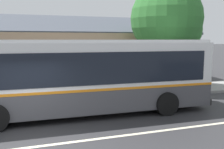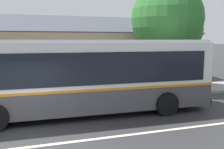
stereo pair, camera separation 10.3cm
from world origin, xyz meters
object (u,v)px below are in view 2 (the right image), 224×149
at_px(transit_bus, 79,75).
at_px(bus_stop_sign, 190,66).
at_px(bench_down_street, 41,90).
at_px(street_tree_primary, 170,22).

relative_size(transit_bus, bus_stop_sign, 4.82).
bearing_deg(bench_down_street, street_tree_primary, 6.28).
relative_size(bench_down_street, bus_stop_sign, 0.75).
height_order(transit_bus, street_tree_primary, street_tree_primary).
relative_size(transit_bus, bench_down_street, 6.47).
bearing_deg(street_tree_primary, transit_bus, -149.85).
distance_m(transit_bus, street_tree_primary, 7.99).
xyz_separation_m(bench_down_street, street_tree_primary, (8.02, 0.88, 3.75)).
bearing_deg(street_tree_primary, bench_down_street, -173.72).
distance_m(transit_bus, bus_stop_sign, 7.30).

